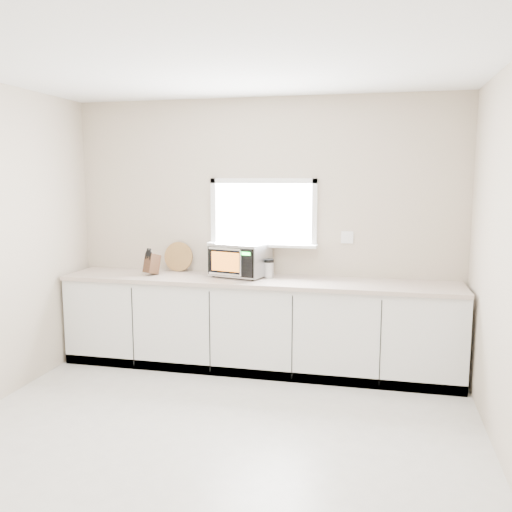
# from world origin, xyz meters

# --- Properties ---
(ground) EXTENTS (4.00, 4.00, 0.00)m
(ground) POSITION_xyz_m (0.00, 0.00, 0.00)
(ground) COLOR beige
(ground) RESTS_ON ground
(back_wall) EXTENTS (4.00, 0.17, 2.70)m
(back_wall) POSITION_xyz_m (0.00, 2.00, 1.36)
(back_wall) COLOR #BFAC98
(back_wall) RESTS_ON ground
(cabinets) EXTENTS (3.92, 0.60, 0.88)m
(cabinets) POSITION_xyz_m (0.00, 1.70, 0.44)
(cabinets) COLOR silver
(cabinets) RESTS_ON ground
(countertop) EXTENTS (3.92, 0.64, 0.04)m
(countertop) POSITION_xyz_m (0.00, 1.69, 0.90)
(countertop) COLOR #BCAA9B
(countertop) RESTS_ON cabinets
(microwave) EXTENTS (0.61, 0.52, 0.34)m
(microwave) POSITION_xyz_m (-0.20, 1.80, 1.10)
(microwave) COLOR black
(microwave) RESTS_ON countertop
(knife_block) EXTENTS (0.15, 0.21, 0.28)m
(knife_block) POSITION_xyz_m (-1.10, 1.67, 1.04)
(knife_block) COLOR #402716
(knife_block) RESTS_ON countertop
(cutting_board) EXTENTS (0.31, 0.07, 0.31)m
(cutting_board) POSITION_xyz_m (-0.91, 1.94, 1.08)
(cutting_board) COLOR olive
(cutting_board) RESTS_ON countertop
(coffee_grinder) EXTENTS (0.13, 0.13, 0.19)m
(coffee_grinder) POSITION_xyz_m (0.10, 1.79, 1.01)
(coffee_grinder) COLOR #B2B5BA
(coffee_grinder) RESTS_ON countertop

